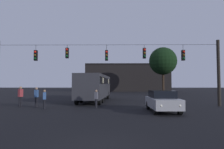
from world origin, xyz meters
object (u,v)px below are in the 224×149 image
at_px(car_near_right, 162,101).
at_px(city_bus, 95,85).
at_px(pedestrian_crossing_left, 20,95).
at_px(pedestrian_crossing_right, 96,98).
at_px(pedestrian_near_bus, 36,96).
at_px(pedestrian_crossing_center, 44,98).
at_px(tree_left_silhouette, 163,61).

bearing_deg(car_near_right, city_bus, 122.61).
relative_size(car_near_right, pedestrian_crossing_left, 2.44).
relative_size(car_near_right, pedestrian_crossing_right, 2.86).
relative_size(city_bus, pedestrian_crossing_left, 6.25).
distance_m(car_near_right, pedestrian_crossing_left, 11.96).
relative_size(pedestrian_crossing_right, pedestrian_near_bus, 0.89).
xyz_separation_m(city_bus, pedestrian_crossing_center, (-3.38, -7.34, -1.00)).
xyz_separation_m(city_bus, pedestrian_near_bus, (-4.51, -6.14, -0.89)).
bearing_deg(city_bus, pedestrian_near_bus, -126.29).
bearing_deg(tree_left_silhouette, car_near_right, -103.83).
xyz_separation_m(city_bus, pedestrian_crossing_left, (-5.92, -6.07, -0.85)).
bearing_deg(city_bus, pedestrian_crossing_center, -114.74).
relative_size(city_bus, tree_left_silhouette, 1.15).
bearing_deg(city_bus, car_near_right, -57.39).
xyz_separation_m(pedestrian_crossing_left, pedestrian_crossing_right, (6.66, -0.73, -0.17)).
xyz_separation_m(car_near_right, pedestrian_near_bus, (-10.20, 2.76, 0.18)).
bearing_deg(pedestrian_crossing_right, car_near_right, -22.97).
height_order(pedestrian_crossing_center, tree_left_silhouette, tree_left_silhouette).
xyz_separation_m(city_bus, pedestrian_crossing_right, (0.74, -6.80, -1.02)).
distance_m(pedestrian_crossing_left, pedestrian_crossing_center, 2.85).
bearing_deg(tree_left_silhouette, city_bus, -123.86).
xyz_separation_m(pedestrian_crossing_left, pedestrian_near_bus, (1.41, -0.07, -0.04)).
bearing_deg(pedestrian_near_bus, pedestrian_crossing_center, -46.81).
height_order(car_near_right, tree_left_silhouette, tree_left_silhouette).
distance_m(pedestrian_near_bus, tree_left_silhouette, 30.54).
relative_size(city_bus, pedestrian_crossing_center, 7.23).
bearing_deg(city_bus, pedestrian_crossing_left, -134.31).
relative_size(car_near_right, pedestrian_near_bus, 2.53).
xyz_separation_m(car_near_right, pedestrian_crossing_center, (-9.08, 1.56, 0.07)).
bearing_deg(car_near_right, pedestrian_near_bus, 164.88).
xyz_separation_m(car_near_right, tree_left_silhouette, (6.76, 27.47, 6.01)).
distance_m(pedestrian_crossing_left, pedestrian_near_bus, 1.42).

